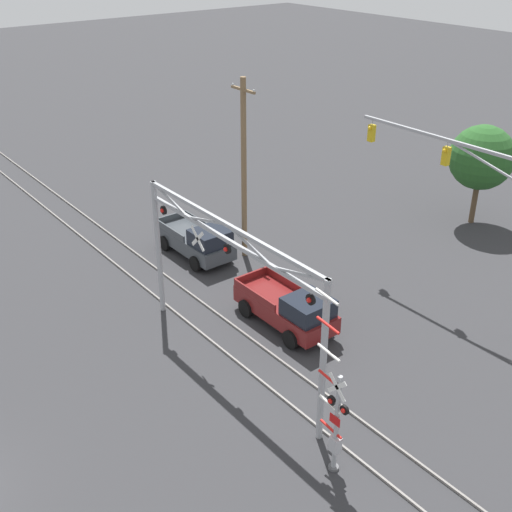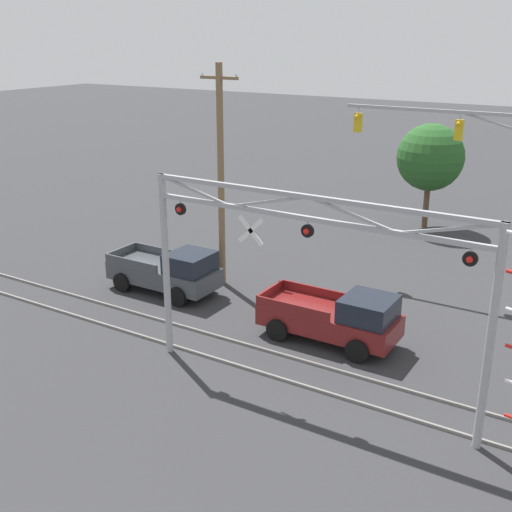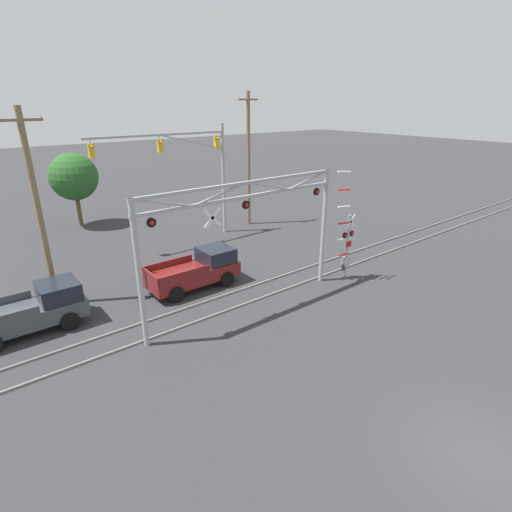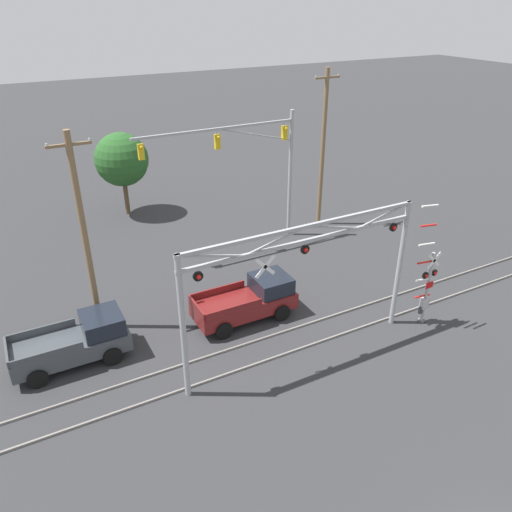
% 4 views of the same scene
% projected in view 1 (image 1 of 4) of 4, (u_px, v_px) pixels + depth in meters
% --- Properties ---
extents(rail_track_near, '(80.00, 0.08, 0.10)m').
position_uv_depth(rail_track_near, '(236.00, 360.00, 26.00)').
color(rail_track_near, gray).
rests_on(rail_track_near, ground_plane).
extents(rail_track_far, '(80.00, 0.08, 0.10)m').
position_uv_depth(rail_track_far, '(263.00, 348.00, 26.79)').
color(rail_track_far, gray).
rests_on(rail_track_far, ground_plane).
extents(crossing_gantry, '(10.71, 0.27, 6.28)m').
position_uv_depth(crossing_gantry, '(227.00, 270.00, 23.88)').
color(crossing_gantry, '#9EA0A5').
rests_on(crossing_gantry, ground_plane).
extents(crossing_signal_mast, '(1.67, 0.35, 6.28)m').
position_uv_depth(crossing_signal_mast, '(335.00, 419.00, 20.04)').
color(crossing_signal_mast, '#9EA0A5').
rests_on(crossing_signal_mast, ground_plane).
extents(traffic_signal_span, '(9.87, 0.39, 8.11)m').
position_uv_depth(traffic_signal_span, '(494.00, 201.00, 26.67)').
color(traffic_signal_span, '#9EA0A5').
rests_on(traffic_signal_span, ground_plane).
extents(pickup_truck_lead, '(4.98, 2.22, 1.97)m').
position_uv_depth(pickup_truck_lead, '(290.00, 308.00, 27.84)').
color(pickup_truck_lead, maroon).
rests_on(pickup_truck_lead, ground_plane).
extents(pickup_truck_following, '(4.86, 2.22, 1.97)m').
position_uv_depth(pickup_truck_following, '(198.00, 241.00, 33.76)').
color(pickup_truck_following, '#3D4247').
rests_on(pickup_truck_following, ground_plane).
extents(utility_pole_left, '(1.80, 0.28, 9.41)m').
position_uv_depth(utility_pole_left, '(244.00, 169.00, 32.18)').
color(utility_pole_left, brown).
rests_on(utility_pole_left, ground_plane).
extents(background_tree_beyond_span, '(3.70, 3.70, 5.87)m').
position_uv_depth(background_tree_beyond_span, '(482.00, 158.00, 36.35)').
color(background_tree_beyond_span, brown).
rests_on(background_tree_beyond_span, ground_plane).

